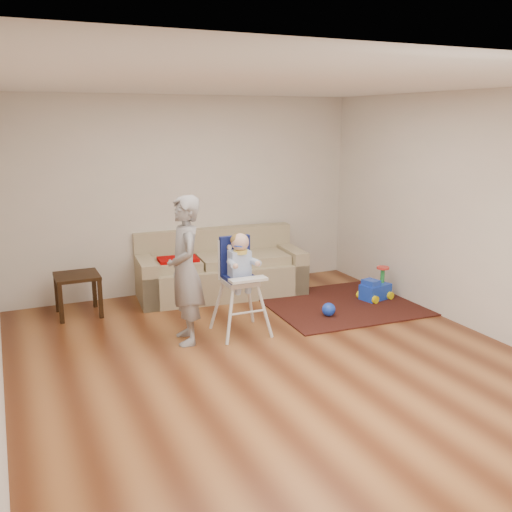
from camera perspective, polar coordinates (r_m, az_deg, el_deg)
name	(u,v)px	position (r m, az deg, el deg)	size (l,w,h in m)	color
ground	(272,360)	(5.89, 1.64, -10.35)	(5.50, 5.50, 0.00)	#522712
room_envelope	(251,170)	(5.88, -0.51, 8.59)	(5.04, 5.52, 2.72)	silver
sofa	(220,264)	(7.86, -3.58, -0.78)	(2.35, 1.15, 0.88)	tan
side_table	(78,295)	(7.41, -17.36, -3.72)	(0.52, 0.52, 0.52)	black
area_rug	(352,303)	(7.68, 9.58, -4.65)	(2.22, 1.66, 0.02)	black
ride_on_toy	(376,283)	(7.82, 11.88, -2.70)	(0.39, 0.28, 0.43)	blue
toy_ball	(329,309)	(7.09, 7.28, -5.32)	(0.17, 0.17, 0.17)	blue
high_chair	(240,286)	(6.40, -1.59, -2.97)	(0.55, 0.55, 1.17)	silver
adult	(185,270)	(6.14, -7.09, -1.45)	(0.59, 0.39, 1.61)	gray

